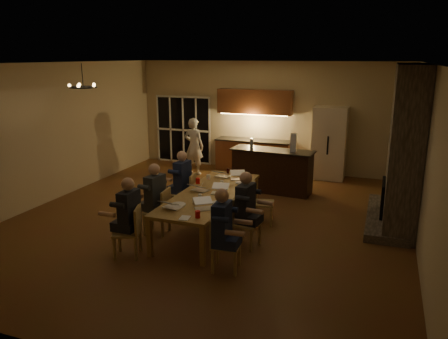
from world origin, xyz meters
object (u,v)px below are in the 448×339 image
(chair_left_near, at_px, (127,232))
(chair_left_mid, at_px, (157,211))
(plate_near, at_px, (219,203))
(chair_right_mid, at_px, (247,223))
(chandelier, at_px, (83,87))
(person_left_mid, at_px, (155,199))
(redcup_near, at_px, (198,214))
(refrigerator, at_px, (329,143))
(bar_bottle, at_px, (252,143))
(bar_island, at_px, (272,171))
(redcup_far, at_px, (242,173))
(person_right_mid, at_px, (245,209))
(person_left_near, at_px, (130,217))
(mug_front, at_px, (200,197))
(bar_blender, at_px, (293,143))
(mug_back, at_px, (208,177))
(laptop_b, at_px, (204,203))
(person_right_near, at_px, (222,231))
(laptop_f, at_px, (238,174))
(laptop_c, at_px, (200,185))
(mug_mid, at_px, (222,183))
(chair_right_near, at_px, (226,244))
(plate_left, at_px, (178,204))
(chair_left_far, at_px, (184,194))
(redcup_mid, at_px, (198,181))
(plate_far, at_px, (241,183))
(laptop_e, at_px, (223,172))
(laptop_d, at_px, (220,188))
(person_left_far, at_px, (183,182))
(can_silver, at_px, (194,201))
(laptop_a, at_px, (172,202))
(dining_table, at_px, (210,210))
(chair_right_far, at_px, (263,203))

(chair_left_near, relative_size, chair_left_mid, 1.00)
(plate_near, bearing_deg, chair_left_mid, -178.69)
(chair_right_mid, bearing_deg, chandelier, 97.09)
(person_left_mid, height_order, redcup_near, person_left_mid)
(refrigerator, xyz_separation_m, bar_bottle, (-1.73, -1.73, 0.20))
(chair_left_mid, bearing_deg, refrigerator, 147.37)
(bar_island, height_order, redcup_far, bar_island)
(person_right_mid, bearing_deg, person_left_near, 127.86)
(chair_right_mid, xyz_separation_m, person_left_mid, (-1.84, 0.01, 0.24))
(person_right_mid, bearing_deg, refrigerator, -2.17)
(refrigerator, height_order, mug_front, refrigerator)
(refrigerator, height_order, bar_blender, refrigerator)
(bar_island, xyz_separation_m, mug_back, (-0.93, -1.96, 0.26))
(laptop_b, bearing_deg, person_right_near, -85.53)
(chandelier, bearing_deg, laptop_f, 29.19)
(chair_left_near, distance_m, laptop_c, 1.85)
(bar_island, xyz_separation_m, mug_mid, (-0.49, -2.29, 0.26))
(chair_right_near, height_order, laptop_c, laptop_c)
(person_right_near, height_order, redcup_near, person_right_near)
(laptop_b, distance_m, redcup_far, 2.33)
(chandelier, relative_size, laptop_c, 1.66)
(person_left_mid, relative_size, mug_back, 13.80)
(laptop_f, height_order, bar_blender, bar_blender)
(person_right_near, distance_m, plate_left, 1.32)
(chair_left_far, height_order, redcup_mid, chair_left_far)
(laptop_f, relative_size, plate_far, 1.41)
(bar_island, relative_size, person_right_mid, 1.49)
(person_right_near, xyz_separation_m, laptop_e, (-1.02, 2.76, 0.17))
(person_right_mid, xyz_separation_m, plate_left, (-1.15, -0.36, 0.07))
(laptop_d, bearing_deg, laptop_b, -96.41)
(person_right_mid, xyz_separation_m, plate_far, (-0.53, 1.35, 0.07))
(person_left_far, distance_m, can_silver, 1.66)
(laptop_a, relative_size, bar_blender, 0.72)
(redcup_near, xyz_separation_m, plate_far, (0.04, 2.17, -0.05))
(refrigerator, xyz_separation_m, dining_table, (-1.70, -4.58, -0.62))
(chandelier, xyz_separation_m, laptop_f, (2.69, 1.50, -1.89))
(person_right_mid, xyz_separation_m, laptop_a, (-1.18, -0.53, 0.17))
(chair_right_near, relative_size, person_left_near, 0.64)
(chair_left_near, bearing_deg, laptop_c, 139.45)
(plate_near, height_order, bar_blender, bar_blender)
(person_left_near, distance_m, mug_front, 1.39)
(dining_table, height_order, laptop_d, laptop_d)
(person_left_far, bearing_deg, plate_near, 52.81)
(chair_right_mid, xyz_separation_m, mug_mid, (-0.88, 1.10, 0.36))
(dining_table, xyz_separation_m, bar_island, (0.54, 2.82, 0.17))
(redcup_near, relative_size, bar_bottle, 0.50)
(laptop_a, height_order, laptop_b, same)
(redcup_far, bearing_deg, mug_mid, -99.43)
(chair_left_far, distance_m, laptop_a, 1.80)
(chair_right_far, xyz_separation_m, laptop_c, (-1.13, -0.59, 0.42))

